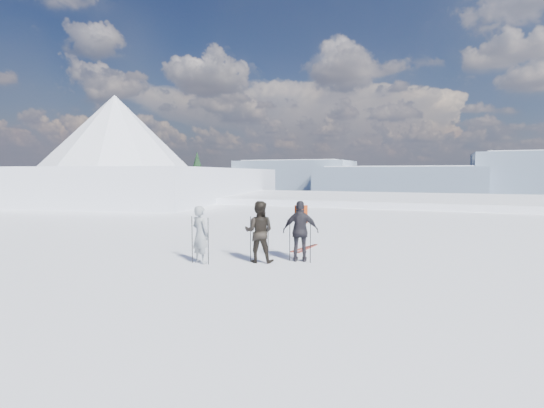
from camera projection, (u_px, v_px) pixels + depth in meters
The scene contains 9 objects.
lake_basin at pixel (410, 276), 37.10m from camera, with size 820.00×820.00×71.62m.
far_mountain_range at pixel (472, 182), 419.02m from camera, with size 770.00×110.00×53.00m.
near_ridge at pixel (154, 229), 46.03m from camera, with size 31.37×35.68×25.62m.
skier_grey at pixel (200, 235), 12.05m from camera, with size 0.60×0.39×1.65m, color gray.
skier_dark at pixel (259, 232), 12.17m from camera, with size 0.86×0.67×1.77m, color black.
skier_pack at pixel (301, 231), 12.30m from camera, with size 1.04×0.43×1.77m, color black.
backpack at pixel (301, 191), 12.46m from camera, with size 0.38×0.21×0.52m, color #C34012.
ski_poles at pixel (252, 240), 12.11m from camera, with size 3.15×1.34×1.34m.
skis_loose at pixel (306, 248), 14.41m from camera, with size 0.47×1.70×0.03m.
Camera 1 is at (2.43, -8.40, 2.58)m, focal length 28.00 mm.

